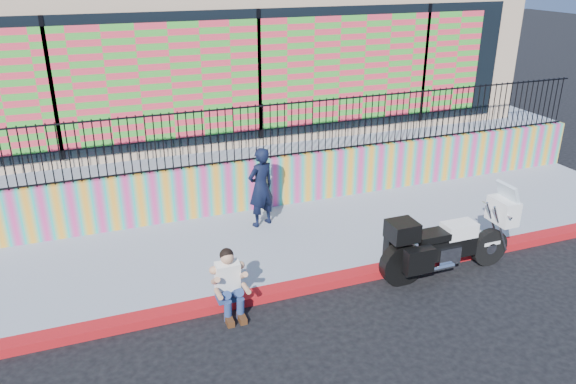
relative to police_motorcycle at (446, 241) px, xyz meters
name	(u,v)px	position (x,y,z in m)	size (l,w,h in m)	color
ground	(336,283)	(-1.92, 0.37, -0.66)	(90.00, 90.00, 0.00)	black
red_curb	(336,280)	(-1.92, 0.37, -0.58)	(16.00, 0.30, 0.15)	maroon
sidewalk	(301,239)	(-1.92, 2.02, -0.58)	(16.00, 3.00, 0.15)	#868EA1
mural_wall	(274,182)	(-1.92, 3.62, 0.04)	(16.00, 0.20, 1.10)	#DB3986
metal_fence	(273,131)	(-1.92, 3.62, 1.19)	(15.80, 0.04, 1.20)	black
elevated_platform	(217,125)	(-1.92, 8.72, -0.03)	(16.00, 10.00, 1.25)	#868EA1
storefront_building	(214,35)	(-1.92, 8.50, 2.59)	(14.00, 8.06, 4.00)	tan
police_motorcycle	(446,241)	(0.00, 0.00, 0.00)	(2.53, 0.84, 1.57)	black
police_officer	(261,187)	(-2.49, 2.76, 0.32)	(0.60, 0.40, 1.65)	black
seated_man	(230,289)	(-3.86, 0.16, -0.21)	(0.54, 0.71, 1.06)	navy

